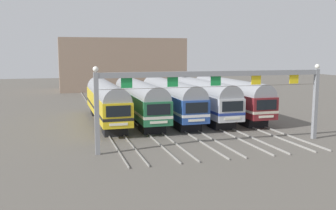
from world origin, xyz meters
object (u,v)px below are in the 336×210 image
object	(u,v)px
commuter_train_maroon	(229,95)
catenary_gantry	(216,86)
commuter_train_yellow	(106,100)
commuter_train_silver	(200,96)
commuter_train_green	(139,98)
commuter_train_blue	(170,97)

from	to	relation	value
commuter_train_maroon	catenary_gantry	distance (m)	15.71
commuter_train_yellow	commuter_train_silver	bearing A→B (deg)	0.02
commuter_train_green	commuter_train_blue	xyz separation A→B (m)	(3.81, 0.00, 0.00)
commuter_train_green	commuter_train_blue	bearing A→B (deg)	0.00
commuter_train_blue	catenary_gantry	size ratio (longest dim) A/B	0.88
commuter_train_yellow	commuter_train_silver	distance (m)	11.43
commuter_train_silver	commuter_train_maroon	distance (m)	3.81
commuter_train_yellow	commuter_train_silver	world-z (taller)	commuter_train_silver
commuter_train_yellow	commuter_train_maroon	size ratio (longest dim) A/B	1.00
commuter_train_yellow	commuter_train_silver	size ratio (longest dim) A/B	1.00
commuter_train_yellow	commuter_train_green	world-z (taller)	same
commuter_train_green	catenary_gantry	distance (m)	14.25
commuter_train_green	commuter_train_blue	distance (m)	3.81
commuter_train_maroon	catenary_gantry	bearing A→B (deg)	-119.44
commuter_train_silver	commuter_train_maroon	bearing A→B (deg)	0.00
commuter_train_yellow	commuter_train_maroon	distance (m)	15.24
commuter_train_blue	commuter_train_maroon	world-z (taller)	commuter_train_maroon
commuter_train_yellow	commuter_train_green	bearing A→B (deg)	0.00
commuter_train_green	catenary_gantry	size ratio (longest dim) A/B	0.88
commuter_train_blue	commuter_train_silver	xyz separation A→B (m)	(3.81, 0.00, 0.00)
commuter_train_maroon	commuter_train_green	bearing A→B (deg)	-179.98
commuter_train_silver	commuter_train_green	bearing A→B (deg)	-179.97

